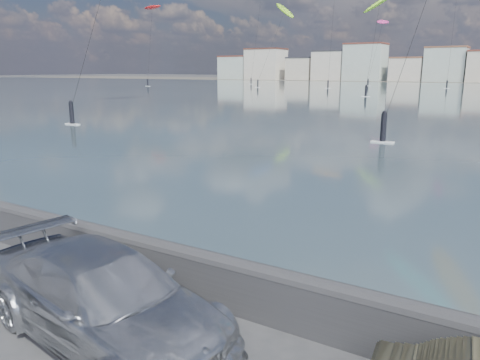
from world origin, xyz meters
name	(u,v)px	position (x,y,z in m)	size (l,w,h in m)	color
ground	(56,356)	(0.00, 0.00, 0.00)	(700.00, 700.00, 0.00)	#333335
seawall	(165,264)	(0.00, 2.70, 0.58)	(400.00, 0.36, 1.08)	#28282B
car_silver	(105,298)	(0.33, 0.78, 0.76)	(2.12, 5.22, 1.52)	silver
kitesurfer_8	(380,4)	(-18.96, 85.03, 15.89)	(6.15, 14.14, 18.77)	#8CD826
kitesurfer_9	(152,8)	(-86.08, 100.06, 20.97)	(9.63, 10.29, 21.90)	red
kitesurfer_10	(284,12)	(-53.15, 115.83, 19.65)	(8.09, 17.44, 22.57)	#8CD826
kitesurfer_15	(383,23)	(-33.07, 139.85, 17.63)	(3.22, 17.09, 19.15)	#E5338C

